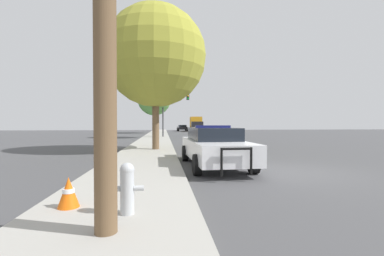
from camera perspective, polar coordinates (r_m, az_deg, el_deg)
ground_plane at (r=9.43m, az=20.74°, el=-9.08°), size 110.00×110.00×0.00m
sidewalk_left at (r=8.45m, az=-12.28°, el=-9.77°), size 3.00×110.00×0.13m
police_car at (r=9.88m, az=4.95°, el=-3.95°), size 2.23×5.27×1.57m
fire_hydrant at (r=4.53m, az=-14.21°, el=-12.51°), size 0.55×0.24×0.86m
traffic_light at (r=29.50m, az=-4.19°, el=5.24°), size 3.08×0.35×5.26m
car_background_distant at (r=54.25m, az=-2.20°, el=0.07°), size 2.13×4.45×1.31m
car_background_oncoming at (r=35.77m, az=4.51°, el=-0.43°), size 2.03×4.07×1.34m
box_truck at (r=52.84m, az=0.90°, el=0.98°), size 2.69×7.04×2.98m
tree_sidewalk_mid at (r=28.84m, az=-7.67°, el=8.44°), size 4.13×4.13×7.32m
tree_sidewalk_near at (r=15.67m, az=-8.11°, el=15.44°), size 5.90×5.90×8.38m
tree_sidewalk_far at (r=43.05m, az=-8.40°, el=6.40°), size 5.49×5.49×8.30m
traffic_cone at (r=5.27m, az=-25.75°, el=-12.72°), size 0.38×0.38×0.55m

